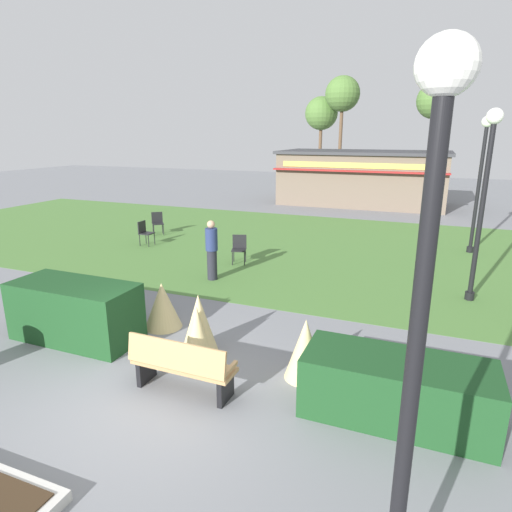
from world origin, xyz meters
TOP-DOWN VIEW (x-y plane):
  - ground_plane at (0.00, 0.00)m, footprint 80.00×80.00m
  - lawn_patch at (0.00, 10.08)m, footprint 36.00×12.00m
  - park_bench at (0.39, 0.34)m, footprint 1.71×0.54m
  - hedge_left at (-2.56, 1.21)m, footprint 2.54×1.10m
  - hedge_right at (3.56, 0.96)m, footprint 2.64×1.10m
  - ornamental_grass_behind_left at (-1.27, 2.32)m, footprint 0.79×0.79m
  - ornamental_grass_behind_right at (0.00, 1.61)m, footprint 0.71×0.71m
  - ornamental_grass_behind_center at (2.06, 1.50)m, footprint 0.69×0.69m
  - ornamental_grass_behind_far at (0.06, 1.43)m, footprint 0.54×0.54m
  - lamppost_near at (3.75, -2.00)m, footprint 0.36×0.36m
  - lamppost_mid at (4.88, 6.50)m, footprint 0.36×0.36m
  - lamppost_far at (5.18, 11.45)m, footprint 0.36×0.36m
  - food_kiosk at (-0.03, 21.13)m, footprint 9.37×5.13m
  - cafe_chair_west at (-6.51, 9.85)m, footprint 0.62×0.62m
  - cafe_chair_east at (-1.72, 7.30)m, footprint 0.56×0.56m
  - cafe_chair_center at (-5.88, 8.09)m, footprint 0.44×0.44m
  - person_strolling at (-1.76, 5.52)m, footprint 0.34×0.34m
  - parked_car_west_slot at (-3.88, 27.86)m, footprint 4.30×2.25m
  - parked_car_center_slot at (1.40, 27.86)m, footprint 4.29×2.23m
  - tree_left_bg at (-5.73, 33.77)m, footprint 2.80×2.80m
  - tree_right_bg at (3.28, 33.69)m, footprint 2.80×2.80m
  - tree_center_bg at (-3.73, 32.50)m, footprint 2.80×2.80m

SIDE VIEW (x-z plane):
  - ground_plane at x=0.00m, z-range 0.00..0.00m
  - lawn_patch at x=0.00m, z-range 0.00..0.01m
  - hedge_right at x=3.56m, z-range 0.00..0.91m
  - park_bench at x=0.39m, z-range 0.01..0.96m
  - ornamental_grass_behind_left at x=-1.27m, z-range 0.00..0.99m
  - ornamental_grass_behind_far at x=0.06m, z-range 0.00..1.01m
  - cafe_chair_west at x=-6.51m, z-range 0.08..0.97m
  - cafe_chair_east at x=-1.72m, z-range 0.08..0.97m
  - cafe_chair_center at x=-5.88m, z-range 0.08..0.97m
  - ornamental_grass_behind_center at x=2.06m, z-range 0.00..1.06m
  - ornamental_grass_behind_right at x=0.00m, z-range 0.00..1.16m
  - hedge_left at x=-2.56m, z-range 0.00..1.16m
  - parked_car_west_slot at x=-3.88m, z-range 0.04..1.24m
  - parked_car_center_slot at x=1.40m, z-range 0.04..1.24m
  - person_strolling at x=-1.76m, z-range 0.02..1.71m
  - food_kiosk at x=-0.03m, z-range 0.01..3.04m
  - lamppost_near at x=3.75m, z-range 0.57..5.09m
  - lamppost_mid at x=4.88m, z-range 0.57..5.09m
  - lamppost_far at x=5.18m, z-range 0.57..5.09m
  - tree_left_bg at x=-5.73m, z-range 2.08..9.14m
  - tree_right_bg at x=3.28m, z-range 2.46..10.33m
  - tree_center_bg at x=-3.73m, z-range 2.76..11.24m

